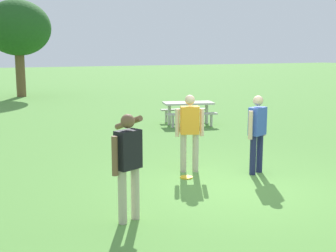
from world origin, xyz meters
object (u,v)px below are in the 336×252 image
object	(u,v)px
person_thrower	(257,129)
tree_far_right	(18,29)
person_catcher	(128,159)
picnic_table_near	(188,108)
frisbee	(186,177)
person_bystander	(190,128)

from	to	relation	value
person_thrower	tree_far_right	world-z (taller)	tree_far_right
person_thrower	person_catcher	bearing A→B (deg)	-157.74
person_thrower	picnic_table_near	xyz separation A→B (m)	(1.55, 6.10, -0.38)
person_thrower	tree_far_right	bearing A→B (deg)	98.12
person_thrower	picnic_table_near	size ratio (longest dim) A/B	0.83
person_catcher	frisbee	world-z (taller)	person_catcher
person_bystander	person_thrower	bearing A→B (deg)	-29.85
person_catcher	person_bystander	distance (m)	2.94
person_catcher	picnic_table_near	world-z (taller)	person_catcher
person_bystander	frisbee	bearing A→B (deg)	-124.79
person_catcher	tree_far_right	distance (m)	19.61
person_catcher	frisbee	size ratio (longest dim) A/B	6.35
person_bystander	tree_far_right	world-z (taller)	tree_far_right
person_catcher	picnic_table_near	distance (m)	8.92
person_thrower	person_bystander	world-z (taller)	same
person_bystander	frisbee	distance (m)	1.04
person_catcher	person_bystander	bearing A→B (deg)	44.29
picnic_table_near	tree_far_right	size ratio (longest dim) A/B	0.38
picnic_table_near	tree_far_right	world-z (taller)	tree_far_right
frisbee	tree_far_right	distance (m)	18.15
frisbee	person_thrower	bearing A→B (deg)	-11.75
picnic_table_near	person_thrower	bearing A→B (deg)	-104.26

